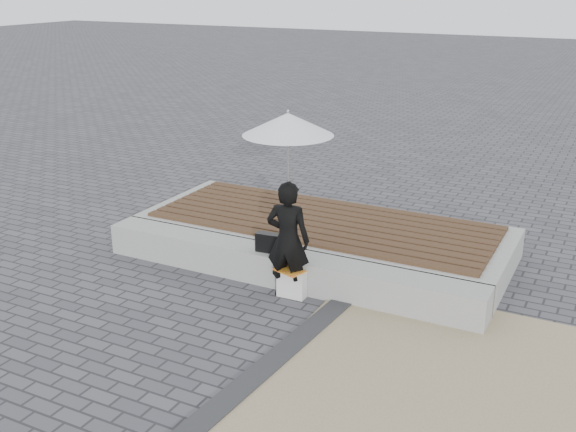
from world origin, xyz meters
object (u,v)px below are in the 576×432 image
object	(u,v)px
seating_ledge	(283,267)
woman	(288,240)
parasol	(288,124)
handbag	(270,243)
canvas_tote	(292,283)

from	to	relation	value
seating_ledge	woman	size ratio (longest dim) A/B	3.54
parasol	handbag	xyz separation A→B (m)	(-0.38, 0.25, -1.54)
seating_ledge	parasol	xyz separation A→B (m)	(0.23, -0.30, 1.86)
seating_ledge	parasol	distance (m)	1.90
woman	parasol	xyz separation A→B (m)	(0.00, 0.00, 1.35)
parasol	canvas_tote	bearing A→B (deg)	-6.84
handbag	canvas_tote	bearing A→B (deg)	-36.49
seating_ledge	handbag	distance (m)	0.36
seating_ledge	handbag	size ratio (longest dim) A/B	14.94
handbag	canvas_tote	size ratio (longest dim) A/B	0.95
canvas_tote	seating_ledge	bearing A→B (deg)	130.39
parasol	canvas_tote	size ratio (longest dim) A/B	3.65
seating_ledge	woman	bearing A→B (deg)	-52.93
seating_ledge	woman	world-z (taller)	woman
seating_ledge	parasol	world-z (taller)	parasol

